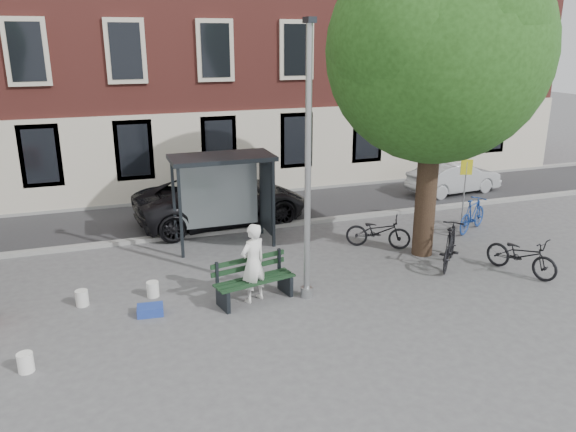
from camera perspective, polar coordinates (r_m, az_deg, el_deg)
The scene contains 21 objects.
ground at distance 13.10m, azimuth 1.90°, elevation -8.20°, with size 90.00×90.00×0.00m, color #4C4C4F.
road at distance 19.35m, azimuth -5.58°, elevation 0.39°, with size 40.00×4.00×0.01m, color #28282B.
curb_near at distance 17.49m, azimuth -4.00°, elevation -1.26°, with size 40.00×0.25×0.12m, color gray.
curb_far at distance 21.21m, azimuth -6.88°, elevation 2.04°, with size 40.00×0.25×0.12m, color gray.
building_row at distance 24.40m, azimuth -9.71°, elevation 20.42°, with size 30.00×8.00×14.00m, color brown.
lamppost at distance 12.15m, azimuth 2.03°, elevation 3.70°, with size 0.28×0.35×6.11m.
tree_right at distance 14.90m, azimuth 15.28°, elevation 16.69°, with size 5.76×5.60×8.20m.
bus_shelter at distance 15.99m, azimuth -5.39°, elevation 3.84°, with size 2.85×1.45×2.62m.
painter at distance 12.58m, azimuth -3.57°, elevation -4.78°, with size 0.67×0.44×1.83m, color white.
bench at distance 12.81m, azimuth -3.51°, elevation -6.68°, with size 1.94×0.98×0.96m.
bike_a at distance 16.10m, azimuth 9.14°, elevation -1.55°, with size 0.64×1.82×0.96m, color black.
bike_b at distance 18.16m, azimuth 18.24°, elevation 0.14°, with size 0.49×1.75×1.05m, color navy.
bike_c at distance 15.33m, azimuth 22.64°, elevation -3.67°, with size 0.66×1.88×0.99m, color black.
bike_d at distance 15.18m, azimuth 16.14°, elevation -2.86°, with size 0.54×1.91×1.15m, color black.
car_dark at distance 18.07m, azimuth -6.69°, elevation 1.63°, with size 2.54×5.52×1.53m, color black.
car_silver at distance 22.50m, azimuth 16.52°, elevation 3.79°, with size 1.29×3.71×1.22m, color #B1B4B9.
blue_crate at distance 12.63m, azimuth -13.82°, elevation -9.27°, with size 0.55×0.40×0.20m, color #213B98.
bucket_a at distance 13.43m, azimuth -20.20°, elevation -7.83°, with size 0.28×0.28×0.36m, color silver.
bucket_b at distance 11.35m, azimuth -25.11°, elevation -13.33°, with size 0.28×0.28×0.36m, color white.
bucket_c at distance 13.41m, azimuth -13.57°, elevation -7.24°, with size 0.28×0.28×0.36m, color white.
notice_sign at distance 18.41m, azimuth 17.60°, elevation 3.83°, with size 0.36×0.15×2.12m.
Camera 1 is at (-4.29, -10.99, 5.70)m, focal length 35.00 mm.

